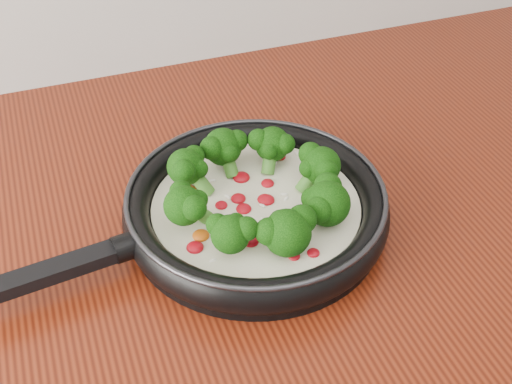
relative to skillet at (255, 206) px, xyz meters
name	(u,v)px	position (x,y,z in m)	size (l,w,h in m)	color
skillet	(255,206)	(0.00, 0.00, 0.00)	(0.49, 0.34, 0.09)	black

